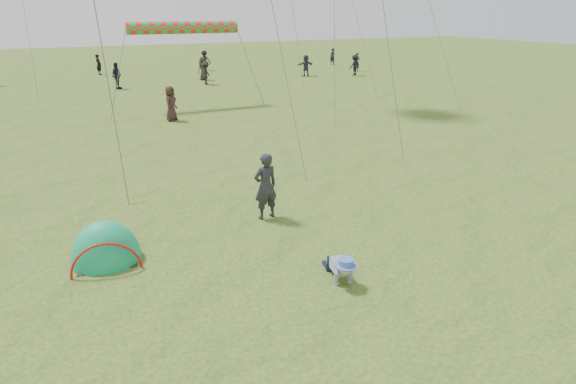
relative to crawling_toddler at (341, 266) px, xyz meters
name	(u,v)px	position (x,y,z in m)	size (l,w,h in m)	color
ground	(299,289)	(-0.90, 0.07, -0.31)	(140.00, 140.00, 0.00)	#295010
crawling_toddler	(341,266)	(0.00, 0.00, 0.00)	(0.57, 0.82, 0.63)	black
popup_tent	(108,261)	(-4.21, 2.78, -0.31)	(1.45, 1.19, 1.88)	#068740
standing_adult	(266,186)	(-0.24, 3.35, 0.57)	(0.64, 0.42, 1.77)	#23252B
crowd_person_0	(357,62)	(18.79, 28.26, 0.48)	(0.58, 0.38, 1.59)	#292B36
crowd_person_2	(117,76)	(-1.57, 26.91, 0.58)	(1.04, 0.43, 1.78)	black
crowd_person_3	(355,65)	(17.08, 25.99, 0.52)	(1.07, 0.62, 1.66)	black
crowd_person_4	(171,104)	(-0.16, 15.68, 0.53)	(0.82, 0.54, 1.69)	#32211F
crowd_person_6	(99,65)	(-2.19, 35.40, 0.52)	(0.61, 0.40, 1.67)	black
crowd_person_9	(205,60)	(6.68, 34.58, 0.55)	(1.12, 0.64, 1.73)	black
crowd_person_10	(203,68)	(4.95, 28.73, 0.56)	(0.85, 0.55, 1.74)	#2E271D
crowd_person_11	(306,65)	(13.23, 27.36, 0.53)	(1.57, 0.50, 1.69)	#31394C
crowd_person_12	(333,57)	(19.42, 33.60, 0.48)	(0.58, 0.38, 1.58)	black
crowd_person_15	(206,73)	(4.56, 26.35, 0.51)	(1.06, 0.61, 1.65)	black
rainbow_tube_kite	(184,28)	(1.50, 18.91, 3.89)	(0.64, 0.64, 5.89)	red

